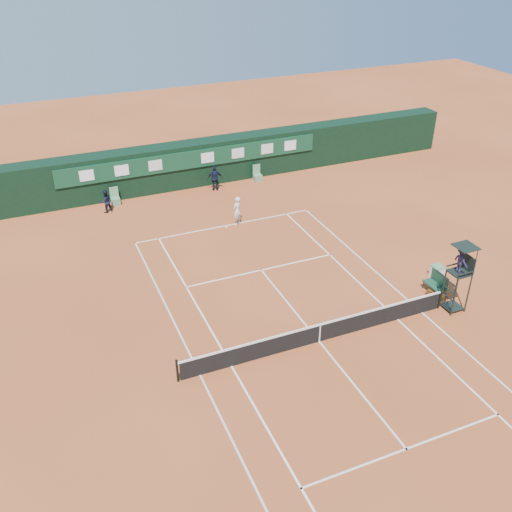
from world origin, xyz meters
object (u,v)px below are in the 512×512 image
(tennis_net, at_px, (320,332))
(player, at_px, (237,211))
(player_bench, at_px, (437,282))
(cooler, at_px, (437,271))
(umpire_chair, at_px, (461,265))

(tennis_net, distance_m, player, 11.84)
(player_bench, relative_size, player, 0.67)
(player_bench, xyz_separation_m, cooler, (0.98, 1.16, -0.27))
(cooler, bearing_deg, umpire_chair, -113.69)
(player, bearing_deg, umpire_chair, 82.83)
(cooler, bearing_deg, player, 127.68)
(tennis_net, xyz_separation_m, umpire_chair, (6.97, -0.31, 1.95))
(player_bench, bearing_deg, cooler, 49.60)
(tennis_net, bearing_deg, player_bench, 9.01)
(player, bearing_deg, cooler, 93.36)
(umpire_chair, height_order, cooler, umpire_chair)
(cooler, bearing_deg, player_bench, -130.40)
(tennis_net, relative_size, player_bench, 10.75)
(player_bench, relative_size, cooler, 1.86)
(tennis_net, height_order, player_bench, same)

